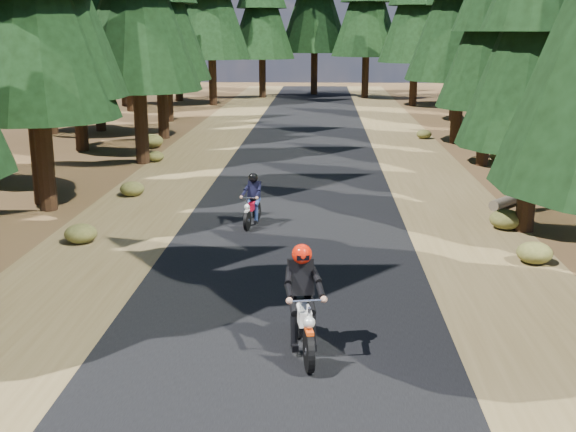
% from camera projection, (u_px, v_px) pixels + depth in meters
% --- Properties ---
extents(ground, '(120.00, 120.00, 0.00)m').
position_uv_depth(ground, '(285.00, 286.00, 14.87)').
color(ground, '#473019').
rests_on(ground, ground).
extents(road, '(6.00, 100.00, 0.01)m').
position_uv_depth(road, '(294.00, 223.00, 19.70)').
color(road, black).
rests_on(road, ground).
extents(shoulder_l, '(3.20, 100.00, 0.01)m').
position_uv_depth(shoulder_l, '(128.00, 221.00, 19.92)').
color(shoulder_l, brown).
rests_on(shoulder_l, ground).
extents(shoulder_r, '(3.20, 100.00, 0.01)m').
position_uv_depth(shoulder_r, '(464.00, 225.00, 19.49)').
color(shoulder_r, brown).
rests_on(shoulder_r, ground).
extents(log_near, '(3.36, 3.84, 0.32)m').
position_uv_depth(log_near, '(530.00, 193.00, 22.63)').
color(log_near, '#4C4233').
rests_on(log_near, ground).
extents(understory_shrubs, '(15.76, 27.98, 0.62)m').
position_uv_depth(understory_shrubs, '(295.00, 187.00, 23.09)').
color(understory_shrubs, '#474C1E').
rests_on(understory_shrubs, ground).
extents(rider_lead, '(0.93, 2.09, 1.80)m').
position_uv_depth(rider_lead, '(303.00, 319.00, 11.60)').
color(rider_lead, white).
rests_on(rider_lead, road).
extents(rider_follow, '(0.73, 1.64, 1.41)m').
position_uv_depth(rider_follow, '(252.00, 209.00, 19.32)').
color(rider_follow, maroon).
rests_on(rider_follow, road).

